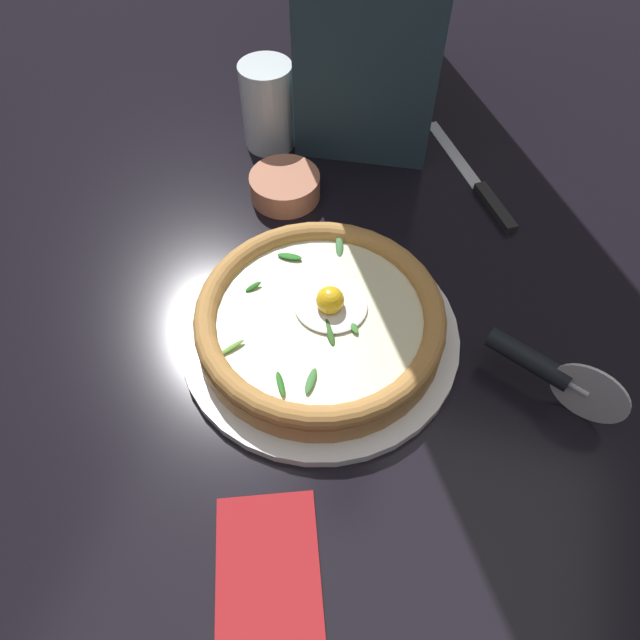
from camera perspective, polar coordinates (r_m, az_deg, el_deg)
ground_plane at (r=0.67m, az=1.37°, el=-0.53°), size 2.40×2.40×0.03m
pizza_plate at (r=0.64m, az=0.00°, el=-1.38°), size 0.31×0.31×0.01m
pizza at (r=0.62m, az=0.01°, el=0.13°), size 0.27×0.27×0.06m
side_bowl at (r=0.79m, az=-3.51°, el=13.14°), size 0.09×0.09×0.03m
pizza_cutter at (r=0.62m, az=21.60°, el=-4.56°), size 0.14×0.07×0.08m
table_knife at (r=0.84m, az=15.70°, el=12.50°), size 0.16×0.21×0.01m
drinking_glass at (r=0.87m, az=-5.16°, el=19.91°), size 0.07×0.07×0.12m
folded_napkin at (r=0.54m, az=-5.20°, el=-23.88°), size 0.14×0.16×0.01m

